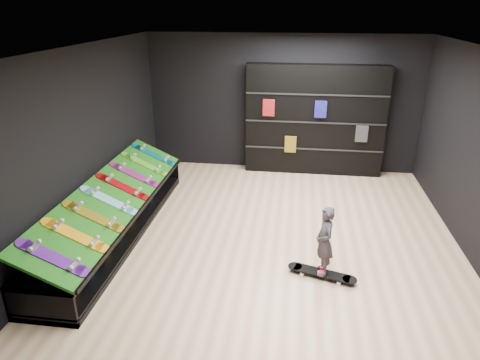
# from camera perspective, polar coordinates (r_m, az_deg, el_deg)

# --- Properties ---
(floor) EXTENTS (6.00, 7.00, 0.01)m
(floor) POSITION_cam_1_polar(r_m,az_deg,el_deg) (6.95, 3.91, -8.48)
(floor) COLOR beige
(floor) RESTS_ON ground
(ceiling) EXTENTS (6.00, 7.00, 0.01)m
(ceiling) POSITION_cam_1_polar(r_m,az_deg,el_deg) (5.99, 4.69, 16.93)
(ceiling) COLOR white
(ceiling) RESTS_ON ground
(wall_back) EXTENTS (6.00, 0.02, 3.00)m
(wall_back) POSITION_cam_1_polar(r_m,az_deg,el_deg) (9.68, 5.66, 10.06)
(wall_back) COLOR black
(wall_back) RESTS_ON ground
(wall_front) EXTENTS (6.00, 0.02, 3.00)m
(wall_front) POSITION_cam_1_polar(r_m,az_deg,el_deg) (3.23, -0.07, -17.51)
(wall_front) COLOR black
(wall_front) RESTS_ON ground
(wall_left) EXTENTS (0.02, 7.00, 3.00)m
(wall_left) POSITION_cam_1_polar(r_m,az_deg,el_deg) (7.13, -20.61, 4.14)
(wall_left) COLOR black
(wall_left) RESTS_ON ground
(display_rack) EXTENTS (0.90, 4.50, 0.50)m
(display_rack) POSITION_cam_1_polar(r_m,az_deg,el_deg) (7.41, -16.20, -5.13)
(display_rack) COLOR black
(display_rack) RESTS_ON ground
(turf_ramp) EXTENTS (0.92, 4.50, 0.46)m
(turf_ramp) POSITION_cam_1_polar(r_m,az_deg,el_deg) (7.19, -16.23, -1.90)
(turf_ramp) COLOR #13580E
(turf_ramp) RESTS_ON display_rack
(back_shelving) EXTENTS (2.99, 0.35, 2.40)m
(back_shelving) POSITION_cam_1_polar(r_m,az_deg,el_deg) (9.58, 9.92, 7.84)
(back_shelving) COLOR black
(back_shelving) RESTS_ON ground
(floor_skateboard) EXTENTS (1.00, 0.49, 0.09)m
(floor_skateboard) POSITION_cam_1_polar(r_m,az_deg,el_deg) (6.25, 10.82, -12.27)
(floor_skateboard) COLOR black
(floor_skateboard) RESTS_ON ground
(child) EXTENTS (0.21, 0.26, 0.60)m
(child) POSITION_cam_1_polar(r_m,az_deg,el_deg) (6.07, 11.06, -9.62)
(child) COLOR black
(child) RESTS_ON floor_skateboard
(display_board_0) EXTENTS (0.93, 0.22, 0.50)m
(display_board_0) POSITION_cam_1_polar(r_m,az_deg,el_deg) (5.70, -23.62, -9.47)
(display_board_0) COLOR purple
(display_board_0) RESTS_ON turf_ramp
(display_board_1) EXTENTS (0.93, 0.22, 0.50)m
(display_board_1) POSITION_cam_1_polar(r_m,az_deg,el_deg) (6.10, -21.10, -6.89)
(display_board_1) COLOR orange
(display_board_1) RESTS_ON turf_ramp
(display_board_2) EXTENTS (0.93, 0.22, 0.50)m
(display_board_2) POSITION_cam_1_polar(r_m,az_deg,el_deg) (6.52, -18.92, -4.62)
(display_board_2) COLOR yellow
(display_board_2) RESTS_ON turf_ramp
(display_board_3) EXTENTS (0.93, 0.22, 0.50)m
(display_board_3) POSITION_cam_1_polar(r_m,az_deg,el_deg) (6.95, -17.02, -2.62)
(display_board_3) COLOR #0CB2E5
(display_board_3) RESTS_ON turf_ramp
(display_board_4) EXTENTS (0.93, 0.22, 0.50)m
(display_board_4) POSITION_cam_1_polar(r_m,az_deg,el_deg) (7.40, -15.35, -0.86)
(display_board_4) COLOR red
(display_board_4) RESTS_ON turf_ramp
(display_board_5) EXTENTS (0.93, 0.22, 0.50)m
(display_board_5) POSITION_cam_1_polar(r_m,az_deg,el_deg) (7.86, -13.88, 0.70)
(display_board_5) COLOR #2626BF
(display_board_5) RESTS_ON turf_ramp
(display_board_6) EXTENTS (0.93, 0.22, 0.50)m
(display_board_6) POSITION_cam_1_polar(r_m,az_deg,el_deg) (8.34, -12.57, 2.08)
(display_board_6) COLOR green
(display_board_6) RESTS_ON turf_ramp
(display_board_7) EXTENTS (0.93, 0.22, 0.50)m
(display_board_7) POSITION_cam_1_polar(r_m,az_deg,el_deg) (8.81, -11.40, 3.31)
(display_board_7) COLOR #0C8C99
(display_board_7) RESTS_ON turf_ramp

